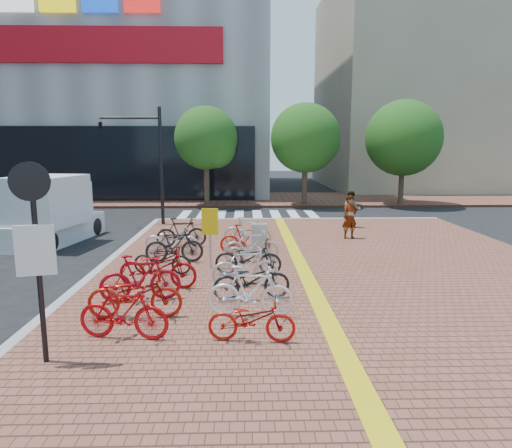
{
  "coord_description": "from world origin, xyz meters",
  "views": [
    {
      "loc": [
        0.29,
        -10.44,
        3.69
      ],
      "look_at": [
        0.65,
        3.61,
        1.3
      ],
      "focal_mm": 32.0,
      "sensor_mm": 36.0,
      "label": 1
    }
  ],
  "objects_px": {
    "bike_2": "(140,278)",
    "pedestrian_a": "(350,217)",
    "bike_12": "(248,258)",
    "traffic_light_pole": "(133,144)",
    "bike_0": "(123,312)",
    "bike_15": "(247,231)",
    "utility_box": "(259,240)",
    "bike_11": "(245,267)",
    "bike_3": "(158,267)",
    "yellow_sign": "(210,227)",
    "bike_4": "(162,259)",
    "bike_8": "(252,319)",
    "bike_1": "(135,294)",
    "notice_sign": "(35,239)",
    "bike_7": "(181,232)",
    "bike_14": "(245,239)",
    "box_truck": "(51,211)",
    "bike_10": "(252,280)",
    "bike_9": "(250,291)",
    "pedestrian_b": "(352,210)",
    "bike_6": "(171,240)",
    "bike_5": "(174,246)",
    "bike_13": "(252,246)"
  },
  "relations": [
    {
      "from": "bike_2",
      "to": "pedestrian_a",
      "type": "distance_m",
      "value": 9.67
    },
    {
      "from": "bike_12",
      "to": "traffic_light_pole",
      "type": "relative_size",
      "value": 0.35
    },
    {
      "from": "bike_0",
      "to": "bike_15",
      "type": "height_order",
      "value": "bike_15"
    },
    {
      "from": "utility_box",
      "to": "bike_11",
      "type": "bearing_deg",
      "value": -97.92
    },
    {
      "from": "bike_3",
      "to": "utility_box",
      "type": "distance_m",
      "value": 4.23
    },
    {
      "from": "bike_2",
      "to": "yellow_sign",
      "type": "bearing_deg",
      "value": -37.79
    },
    {
      "from": "bike_4",
      "to": "bike_0",
      "type": "bearing_deg",
      "value": -173.01
    },
    {
      "from": "bike_8",
      "to": "utility_box",
      "type": "distance_m",
      "value": 6.61
    },
    {
      "from": "bike_1",
      "to": "notice_sign",
      "type": "distance_m",
      "value": 2.74
    },
    {
      "from": "yellow_sign",
      "to": "traffic_light_pole",
      "type": "height_order",
      "value": "traffic_light_pole"
    },
    {
      "from": "bike_7",
      "to": "bike_15",
      "type": "bearing_deg",
      "value": -94.42
    },
    {
      "from": "bike_0",
      "to": "bike_7",
      "type": "xyz_separation_m",
      "value": [
        0.01,
        7.89,
        0.01
      ]
    },
    {
      "from": "bike_12",
      "to": "pedestrian_a",
      "type": "distance_m",
      "value": 6.41
    },
    {
      "from": "bike_0",
      "to": "bike_1",
      "type": "relative_size",
      "value": 0.88
    },
    {
      "from": "bike_2",
      "to": "traffic_light_pole",
      "type": "distance_m",
      "value": 11.43
    },
    {
      "from": "yellow_sign",
      "to": "bike_14",
      "type": "bearing_deg",
      "value": 59.06
    },
    {
      "from": "bike_0",
      "to": "bike_2",
      "type": "xyz_separation_m",
      "value": [
        -0.16,
        2.12,
        0.04
      ]
    },
    {
      "from": "bike_15",
      "to": "traffic_light_pole",
      "type": "bearing_deg",
      "value": 56.59
    },
    {
      "from": "bike_15",
      "to": "box_truck",
      "type": "relative_size",
      "value": 0.36
    },
    {
      "from": "bike_0",
      "to": "bike_10",
      "type": "height_order",
      "value": "bike_0"
    },
    {
      "from": "bike_15",
      "to": "utility_box",
      "type": "xyz_separation_m",
      "value": [
        0.36,
        -1.59,
        0.01
      ]
    },
    {
      "from": "pedestrian_a",
      "to": "utility_box",
      "type": "relative_size",
      "value": 1.56
    },
    {
      "from": "bike_9",
      "to": "notice_sign",
      "type": "bearing_deg",
      "value": 126.25
    },
    {
      "from": "bike_2",
      "to": "bike_14",
      "type": "xyz_separation_m",
      "value": [
        2.44,
        4.58,
        -0.05
      ]
    },
    {
      "from": "pedestrian_b",
      "to": "yellow_sign",
      "type": "distance_m",
      "value": 8.82
    },
    {
      "from": "bike_11",
      "to": "pedestrian_a",
      "type": "xyz_separation_m",
      "value": [
        4.08,
        6.08,
        0.32
      ]
    },
    {
      "from": "bike_0",
      "to": "pedestrian_b",
      "type": "xyz_separation_m",
      "value": [
        6.97,
        11.66,
        0.29
      ]
    },
    {
      "from": "pedestrian_b",
      "to": "utility_box",
      "type": "height_order",
      "value": "pedestrian_b"
    },
    {
      "from": "bike_6",
      "to": "bike_15",
      "type": "height_order",
      "value": "bike_15"
    },
    {
      "from": "utility_box",
      "to": "pedestrian_a",
      "type": "bearing_deg",
      "value": 37.97
    },
    {
      "from": "bike_1",
      "to": "bike_5",
      "type": "relative_size",
      "value": 1.1
    },
    {
      "from": "bike_3",
      "to": "bike_12",
      "type": "distance_m",
      "value": 2.56
    },
    {
      "from": "bike_14",
      "to": "bike_12",
      "type": "bearing_deg",
      "value": -173.74
    },
    {
      "from": "bike_4",
      "to": "utility_box",
      "type": "xyz_separation_m",
      "value": [
        2.78,
        2.04,
        0.11
      ]
    },
    {
      "from": "bike_8",
      "to": "traffic_light_pole",
      "type": "distance_m",
      "value": 14.32
    },
    {
      "from": "bike_9",
      "to": "box_truck",
      "type": "height_order",
      "value": "box_truck"
    },
    {
      "from": "bike_1",
      "to": "bike_3",
      "type": "distance_m",
      "value": 2.09
    },
    {
      "from": "bike_3",
      "to": "bike_4",
      "type": "relative_size",
      "value": 1.23
    },
    {
      "from": "box_truck",
      "to": "traffic_light_pole",
      "type": "bearing_deg",
      "value": 52.76
    },
    {
      "from": "bike_5",
      "to": "pedestrian_a",
      "type": "distance_m",
      "value": 7.22
    },
    {
      "from": "bike_13",
      "to": "bike_1",
      "type": "bearing_deg",
      "value": 146.78
    },
    {
      "from": "bike_11",
      "to": "bike_15",
      "type": "relative_size",
      "value": 0.99
    },
    {
      "from": "bike_8",
      "to": "bike_10",
      "type": "distance_m",
      "value": 2.34
    },
    {
      "from": "bike_14",
      "to": "bike_11",
      "type": "bearing_deg",
      "value": -175.6
    },
    {
      "from": "pedestrian_a",
      "to": "pedestrian_b",
      "type": "height_order",
      "value": "pedestrian_a"
    },
    {
      "from": "bike_10",
      "to": "bike_12",
      "type": "relative_size",
      "value": 0.98
    },
    {
      "from": "bike_0",
      "to": "bike_14",
      "type": "relative_size",
      "value": 1.02
    },
    {
      "from": "bike_1",
      "to": "bike_13",
      "type": "xyz_separation_m",
      "value": [
        2.5,
        4.58,
        0.01
      ]
    },
    {
      "from": "bike_1",
      "to": "bike_5",
      "type": "height_order",
      "value": "bike_5"
    },
    {
      "from": "notice_sign",
      "to": "bike_10",
      "type": "bearing_deg",
      "value": 41.5
    }
  ]
}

